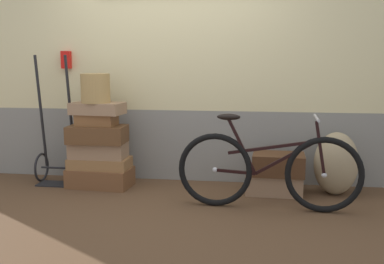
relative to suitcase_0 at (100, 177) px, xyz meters
name	(u,v)px	position (x,y,z in m)	size (l,w,h in m)	color
ground	(162,202)	(0.78, -0.37, -0.13)	(8.85, 5.20, 0.06)	#513823
station_building	(177,73)	(0.79, 0.48, 1.15)	(6.85, 0.74, 2.49)	gray
suitcase_0	(100,177)	(0.00, 0.00, 0.00)	(0.69, 0.39, 0.21)	brown
suitcase_1	(100,163)	(0.00, 0.01, 0.16)	(0.66, 0.34, 0.12)	olive
suitcase_2	(99,150)	(-0.01, 0.01, 0.31)	(0.61, 0.32, 0.18)	#937051
suitcase_3	(97,134)	(-0.01, -0.02, 0.49)	(0.62, 0.35, 0.19)	brown
suitcase_4	(97,120)	(-0.02, 0.00, 0.65)	(0.42, 0.25, 0.12)	brown
suitcase_5	(98,108)	(-0.01, 0.01, 0.77)	(0.56, 0.32, 0.13)	#937051
suitcase_6	(274,183)	(1.91, 0.01, 0.00)	(0.58, 0.38, 0.21)	#937051
suitcase_7	(278,164)	(1.95, -0.02, 0.22)	(0.53, 0.37, 0.22)	#4C2D19
wicker_basket	(96,88)	(-0.02, -0.01, 0.99)	(0.31, 0.31, 0.31)	#A8844C
luggage_trolley	(57,156)	(-0.54, 0.09, 0.21)	(0.44, 0.39, 1.45)	black
burlap_sack	(336,164)	(2.54, 0.06, 0.23)	(0.45, 0.38, 0.66)	#9E8966
bicycle	(268,170)	(1.82, -0.52, 0.27)	(1.72, 0.46, 0.90)	black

